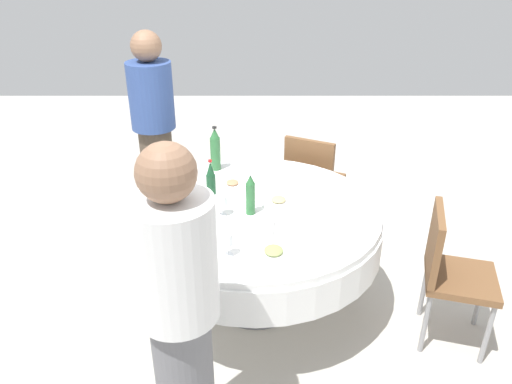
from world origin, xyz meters
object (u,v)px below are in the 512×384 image
Objects in this scene: bottle_green_east at (251,195)px; person_south at (155,132)px; wine_glass_rear at (153,221)px; plate_far at (279,201)px; plate_north at (233,184)px; plate_mid at (180,194)px; bottle_dark_green_south at (211,184)px; wine_glass_left at (221,201)px; bottle_green_west at (215,150)px; chair_front at (312,177)px; plate_inner at (274,253)px; dining_table at (256,228)px; wine_glass_near at (227,240)px; chair_near at (449,267)px; bottle_clear_rear at (179,195)px; person_east at (179,315)px.

bottle_green_east is 0.16× the size of person_south.
wine_glass_rear is 0.70× the size of plate_far.
plate_mid is at bearing 112.42° from plate_north.
wine_glass_left is (-0.15, -0.07, -0.04)m from bottle_dark_green_south.
bottle_green_west is at bearing 21.62° from bottle_green_east.
bottle_green_east is 1.15m from chair_front.
wine_glass_rear is at bearing 148.04° from plate_north.
plate_inner is at bearing -138.98° from plate_mid.
wine_glass_near is (-0.52, 0.15, 0.24)m from dining_table.
bottle_green_west is at bearing -106.60° from chair_near.
plate_far is 0.95× the size of plate_mid.
plate_far is at bearing -95.24° from chair_near.
chair_near is at bearing -72.96° from person_south.
chair_near is (-0.37, -1.41, -0.36)m from bottle_dark_green_south.
chair_front is (0.85, -0.73, -0.36)m from bottle_dark_green_south.
person_south is at bearing -157.25° from chair_front.
bottle_green_west is 0.89m from chair_front.
bottle_green_west is 0.97m from wine_glass_rear.
plate_far is (0.12, -0.61, -0.11)m from bottle_clear_rear.
person_east is at bearing 173.53° from plate_north.
dining_table is 6.24× the size of plate_inner.
bottle_clear_rear is 1.65m from chair_near.
bottle_clear_rear is 1.27× the size of plate_north.
person_south is 1.89× the size of chair_near.
bottle_green_west is at bearing -74.88° from person_east.
plate_north is (0.65, -0.41, -0.10)m from wine_glass_rear.
person_south is at bearing -60.95° from person_east.
plate_mid is (0.22, 0.03, -0.11)m from bottle_clear_rear.
plate_inner is 1.13× the size of plate_far.
chair_near and chair_front have the same top height.
wine_glass_left reaches higher than plate_inner.
chair_front reaches higher than plate_north.
wine_glass_near reaches higher than chair_front.
bottle_green_east is (-0.07, 0.03, 0.27)m from dining_table.
bottle_dark_green_south is 1.07m from person_south.
dining_table is 0.59m from wine_glass_near.
wine_glass_near reaches higher than wine_glass_left.
wine_glass_left is 0.58× the size of plate_mid.
plate_north is (0.24, 0.30, 0.00)m from plate_far.
plate_inner is at bearing -129.07° from bottle_clear_rear.
wine_glass_rear is at bearing 171.98° from plate_mid.
person_south is at bearing 38.82° from dining_table.
chair_near is at bearing -135.44° from person_east.
plate_far is at bearing -89.77° from bottle_dark_green_south.
bottle_green_east is 1.24m from chair_near.
plate_mid is 0.89m from person_south.
chair_near is (-1.31, -1.93, -0.35)m from person_south.
dining_table is 1.17m from chair_near.
bottle_green_east reaches higher than bottle_clear_rear.
plate_inner is 0.29× the size of chair_near.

